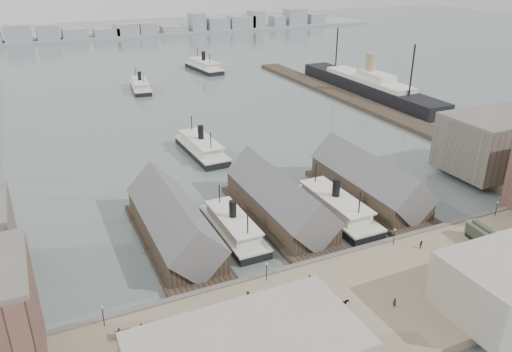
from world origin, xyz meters
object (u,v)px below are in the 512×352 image
tram (485,238)px  horse_cart_right (475,266)px  ferry_docked_west (233,227)px  ocean_steamer (368,85)px  horse_cart_center (340,305)px  horse_cart_left (134,331)px

tram → horse_cart_right: tram is taller
ferry_docked_west → tram: 54.27m
ocean_steamer → horse_cart_center: bearing=-128.3°
horse_cart_left → horse_cart_center: bearing=-98.8°
ferry_docked_west → horse_cart_right: 50.82m
ferry_docked_west → tram: size_ratio=2.47×
ferry_docked_west → ocean_steamer: (105.00, 91.33, 1.86)m
horse_cart_left → horse_cart_right: size_ratio=0.99×
ferry_docked_west → horse_cart_center: bearing=-80.3°
horse_cart_right → horse_cart_left: bearing=89.0°
horse_cart_center → horse_cart_right: (30.68, -1.07, -0.00)m
tram → horse_cart_left: 73.58m
tram → horse_cart_center: size_ratio=2.13×
tram → horse_cart_left: tram is taller
horse_cart_left → horse_cart_center: 34.97m
ocean_steamer → horse_cart_center: size_ratio=19.19×
ferry_docked_west → horse_cart_center: 34.73m
ferry_docked_west → horse_cart_right: size_ratio=5.44×
ferry_docked_west → horse_cart_center: ferry_docked_west is taller
ocean_steamer → horse_cart_left: ocean_steamer is taller
horse_cart_left → horse_cart_right: horse_cart_right is taller
ocean_steamer → tram: size_ratio=9.01×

